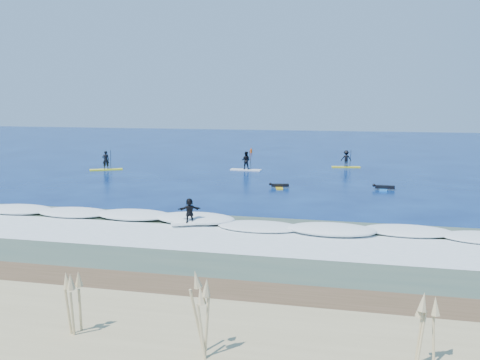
% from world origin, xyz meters
% --- Properties ---
extents(ground, '(160.00, 160.00, 0.00)m').
position_xyz_m(ground, '(0.00, 0.00, 0.00)').
color(ground, '#031545').
rests_on(ground, ground).
extents(wet_sand_strip, '(90.00, 5.00, 0.08)m').
position_xyz_m(wet_sand_strip, '(0.00, -21.50, 0.00)').
color(wet_sand_strip, '#4B3923').
rests_on(wet_sand_strip, ground).
extents(shallow_water, '(90.00, 13.00, 0.01)m').
position_xyz_m(shallow_water, '(0.00, -14.00, 0.01)').
color(shallow_water, '#374C3D').
rests_on(shallow_water, ground).
extents(breaking_wave, '(40.00, 6.00, 0.30)m').
position_xyz_m(breaking_wave, '(0.00, -10.00, 0.00)').
color(breaking_wave, white).
rests_on(breaking_wave, ground).
extents(whitewater, '(34.00, 5.00, 0.02)m').
position_xyz_m(whitewater, '(0.00, -13.00, 0.00)').
color(whitewater, silver).
rests_on(whitewater, ground).
extents(sup_paddler_left, '(3.20, 2.30, 2.26)m').
position_xyz_m(sup_paddler_left, '(-14.87, 10.11, 0.71)').
color(sup_paddler_left, yellow).
rests_on(sup_paddler_left, ground).
extents(sup_paddler_center, '(3.16, 0.92, 2.20)m').
position_xyz_m(sup_paddler_center, '(-1.05, 13.17, 0.82)').
color(sup_paddler_center, white).
rests_on(sup_paddler_center, ground).
extents(sup_paddler_right, '(3.05, 1.21, 2.08)m').
position_xyz_m(sup_paddler_right, '(8.69, 17.74, 0.81)').
color(sup_paddler_right, yellow).
rests_on(sup_paddler_right, ground).
extents(prone_paddler_near, '(1.62, 2.11, 0.43)m').
position_xyz_m(prone_paddler_near, '(3.90, 3.44, 0.14)').
color(prone_paddler_near, gold).
rests_on(prone_paddler_near, ground).
extents(prone_paddler_far, '(1.75, 2.23, 0.46)m').
position_xyz_m(prone_paddler_far, '(12.15, 4.48, 0.16)').
color(prone_paddler_far, blue).
rests_on(prone_paddler_far, ground).
extents(wave_surfer, '(2.15, 1.41, 1.52)m').
position_xyz_m(wave_surfer, '(1.05, -10.79, 0.85)').
color(wave_surfer, white).
rests_on(wave_surfer, breaking_wave).
extents(marker_buoy, '(0.30, 0.30, 0.73)m').
position_xyz_m(marker_buoy, '(-4.09, 29.90, 0.32)').
color(marker_buoy, '#CB4B12').
rests_on(marker_buoy, ground).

